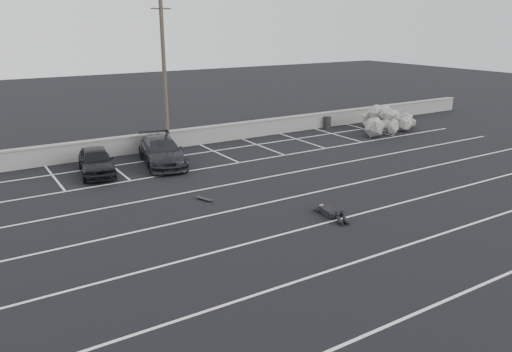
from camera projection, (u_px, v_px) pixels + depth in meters
ground at (335, 220)px, 19.06m from camera, size 120.00×120.00×0.00m
seawall at (184, 137)px, 30.23m from camera, size 50.00×0.45×1.06m
stall_lines at (270, 189)px, 22.58m from camera, size 36.00×20.05×0.01m
car_left at (96, 161)px, 24.69m from camera, size 2.20×4.12×1.33m
car_right at (162, 152)px, 26.33m from camera, size 2.83×5.12×1.41m
utility_pole at (165, 77)px, 27.79m from camera, size 1.13×0.23×8.51m
trash_bin at (328, 122)px, 35.50m from camera, size 0.64×0.64×0.83m
riprap_pile at (386, 125)px, 34.31m from camera, size 5.42×4.10×1.24m
person at (328, 208)px, 19.60m from camera, size 1.73×2.73×0.48m
skateboard at (205, 199)px, 21.18m from camera, size 0.44×0.75×0.09m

